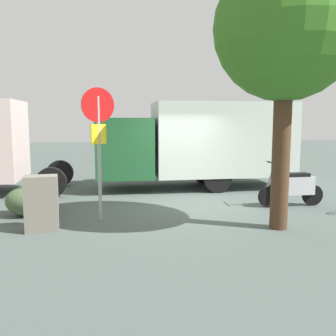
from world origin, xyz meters
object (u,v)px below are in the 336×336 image
stop_sign (99,133)px  box_truck_near (194,141)px  motorcycle (292,187)px  street_tree (286,30)px  utility_cabinet (42,203)px

stop_sign → box_truck_near: bearing=-129.6°
box_truck_near → motorcycle: box_truck_near is taller
motorcycle → street_tree: street_tree is taller
stop_sign → utility_cabinet: (1.18, 0.59, -1.42)m
utility_cabinet → stop_sign: bearing=-153.5°
motorcycle → street_tree: 4.17m
box_truck_near → utility_cabinet: bearing=45.9°
motorcycle → utility_cabinet: bearing=10.7°
motorcycle → utility_cabinet: (6.19, 1.19, 0.06)m
stop_sign → motorcycle: bearing=-173.1°
stop_sign → street_tree: size_ratio=0.54×
utility_cabinet → box_truck_near: bearing=-134.6°
stop_sign → street_tree: (-3.74, 1.22, 2.06)m
street_tree → motorcycle: bearing=-125.0°
motorcycle → utility_cabinet: motorcycle is taller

